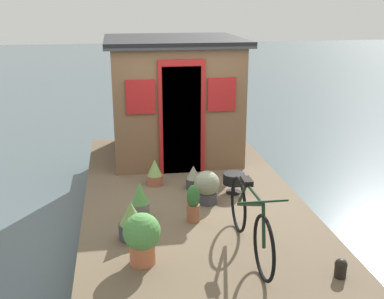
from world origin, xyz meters
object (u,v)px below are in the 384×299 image
object	(u,v)px
potted_plant_thyme	(193,204)
charcoal_grill	(234,179)
potted_plant_ivy	(142,236)
potted_plant_mint	(140,202)
potted_plant_sage	(193,178)
potted_plant_lavender	(131,221)
potted_plant_succulent	(155,173)
houseboat_cabin	(174,97)
bicycle	(250,221)
mooring_bollard	(341,268)
potted_plant_fern	(207,187)

from	to	relation	value
potted_plant_thyme	charcoal_grill	size ratio (longest dim) A/B	1.56
potted_plant_ivy	potted_plant_mint	bearing A→B (deg)	-2.16
potted_plant_sage	charcoal_grill	distance (m)	0.60
potted_plant_mint	potted_plant_sage	xyz separation A→B (m)	(0.88, -0.82, -0.06)
potted_plant_lavender	potted_plant_mint	bearing A→B (deg)	-14.30
potted_plant_lavender	potted_plant_thyme	distance (m)	0.85
potted_plant_mint	potted_plant_ivy	bearing A→B (deg)	177.84
potted_plant_thyme	potted_plant_succulent	distance (m)	1.35
potted_plant_thyme	houseboat_cabin	bearing A→B (deg)	-2.24
bicycle	potted_plant_thyme	world-z (taller)	bicycle
charcoal_grill	potted_plant_mint	bearing A→B (deg)	114.44
houseboat_cabin	potted_plant_sage	world-z (taller)	houseboat_cabin
potted_plant_mint	mooring_bollard	xyz separation A→B (m)	(-1.66, -1.90, -0.13)
potted_plant_sage	potted_plant_ivy	world-z (taller)	potted_plant_ivy
houseboat_cabin	potted_plant_succulent	world-z (taller)	houseboat_cabin
potted_plant_lavender	potted_plant_fern	xyz separation A→B (m)	(0.86, -1.05, 0.02)
potted_plant_lavender	potted_plant_thyme	xyz separation A→B (m)	(0.33, -0.78, 0.02)
potted_plant_thyme	potted_plant_fern	size ratio (longest dim) A/B	1.06
houseboat_cabin	potted_plant_thyme	world-z (taller)	houseboat_cabin
potted_plant_lavender	charcoal_grill	size ratio (longest dim) A/B	1.48
potted_plant_lavender	potted_plant_succulent	size ratio (longest dim) A/B	1.16
bicycle	potted_plant_fern	xyz separation A→B (m)	(1.37, 0.21, -0.14)
bicycle	potted_plant_fern	bearing A→B (deg)	8.77
potted_plant_sage	mooring_bollard	distance (m)	2.76
potted_plant_succulent	potted_plant_sage	xyz separation A→B (m)	(-0.24, -0.54, -0.02)
potted_plant_sage	charcoal_grill	xyz separation A→B (m)	(-0.25, -0.54, 0.04)
bicycle	potted_plant_mint	world-z (taller)	bicycle
potted_plant_fern	potted_plant_ivy	distance (m)	1.71
potted_plant_fern	charcoal_grill	bearing A→B (deg)	-58.22
potted_plant_mint	bicycle	bearing A→B (deg)	-132.29
potted_plant_thyme	charcoal_grill	bearing A→B (deg)	-41.91
charcoal_grill	mooring_bollard	bearing A→B (deg)	-166.91
bicycle	potted_plant_succulent	xyz separation A→B (m)	(2.15, 0.85, -0.19)
potted_plant_fern	potted_plant_succulent	distance (m)	1.01
bicycle	potted_plant_ivy	world-z (taller)	bicycle
charcoal_grill	mooring_bollard	size ratio (longest dim) A/B	1.52
potted_plant_lavender	potted_plant_sage	bearing A→B (deg)	-34.44
potted_plant_sage	potted_plant_ivy	bearing A→B (deg)	156.13
potted_plant_sage	mooring_bollard	world-z (taller)	potted_plant_sage
potted_plant_fern	charcoal_grill	distance (m)	0.53
bicycle	potted_plant_lavender	bearing A→B (deg)	67.89
potted_plant_lavender	bicycle	bearing A→B (deg)	-112.11
potted_plant_sage	potted_plant_lavender	bearing A→B (deg)	145.56
houseboat_cabin	bicycle	world-z (taller)	houseboat_cabin
houseboat_cabin	charcoal_grill	world-z (taller)	houseboat_cabin
potted_plant_lavender	houseboat_cabin	bearing A→B (deg)	-16.04
potted_plant_sage	bicycle	bearing A→B (deg)	-170.82
potted_plant_succulent	potted_plant_mint	xyz separation A→B (m)	(-1.12, 0.28, 0.04)
potted_plant_sage	potted_plant_mint	bearing A→B (deg)	136.80
potted_plant_fern	mooring_bollard	bearing A→B (deg)	-153.98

